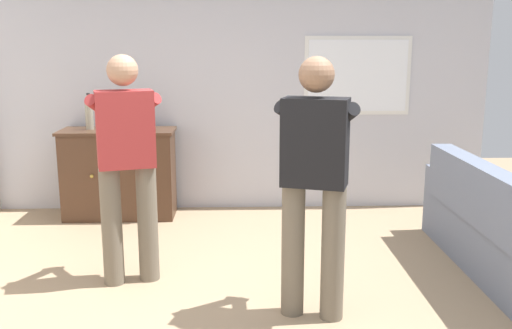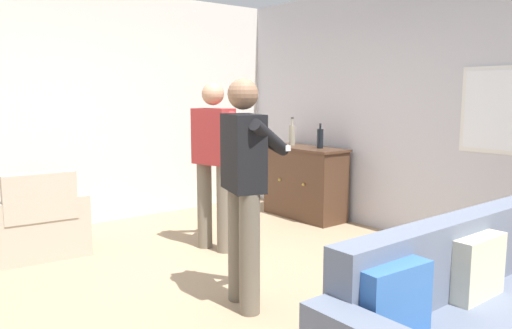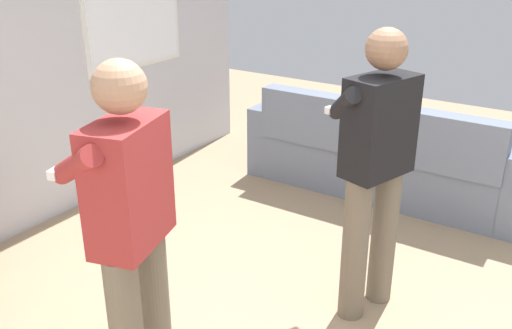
# 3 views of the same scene
# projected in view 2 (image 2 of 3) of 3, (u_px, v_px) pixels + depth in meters

# --- Properties ---
(ground) EXTENTS (10.40, 10.40, 0.00)m
(ground) POSITION_uv_depth(u_px,v_px,m) (205.00, 289.00, 4.04)
(ground) COLOR #9E8466
(wall_back_with_window) EXTENTS (5.20, 0.15, 2.80)m
(wall_back_with_window) POSITION_uv_depth(u_px,v_px,m) (411.00, 110.00, 5.45)
(wall_back_with_window) COLOR silver
(wall_back_with_window) RESTS_ON ground
(wall_side_left) EXTENTS (0.12, 5.20, 2.80)m
(wall_side_left) POSITION_uv_depth(u_px,v_px,m) (83.00, 108.00, 5.91)
(wall_side_left) COLOR silver
(wall_side_left) RESTS_ON ground
(couch) EXTENTS (0.57, 2.37, 0.87)m
(couch) POSITION_uv_depth(u_px,v_px,m) (479.00, 312.00, 2.84)
(couch) COLOR slate
(couch) RESTS_ON ground
(armchair) EXTENTS (0.72, 0.93, 0.85)m
(armchair) POSITION_uv_depth(u_px,v_px,m) (38.00, 227.00, 4.84)
(armchair) COLOR #B2A38E
(armchair) RESTS_ON ground
(sideboard_cabinet) EXTENTS (1.14, 0.49, 0.90)m
(sideboard_cabinet) POSITION_uv_depth(u_px,v_px,m) (305.00, 182.00, 6.36)
(sideboard_cabinet) COLOR #472D1E
(sideboard_cabinet) RESTS_ON ground
(bottle_wine_green) EXTENTS (0.08, 0.08, 0.36)m
(bottle_wine_green) POSITION_uv_depth(u_px,v_px,m) (292.00, 134.00, 6.50)
(bottle_wine_green) COLOR gray
(bottle_wine_green) RESTS_ON sideboard_cabinet
(bottle_liquor_amber) EXTENTS (0.08, 0.08, 0.31)m
(bottle_liquor_amber) POSITION_uv_depth(u_px,v_px,m) (320.00, 138.00, 6.14)
(bottle_liquor_amber) COLOR black
(bottle_liquor_amber) RESTS_ON sideboard_cabinet
(person_standing_left) EXTENTS (0.54, 0.52, 1.68)m
(person_standing_left) POSITION_uv_depth(u_px,v_px,m) (214.00, 158.00, 4.96)
(person_standing_left) COLOR #6B6051
(person_standing_left) RESTS_ON ground
(person_standing_right) EXTENTS (0.53, 0.52, 1.68)m
(person_standing_right) POSITION_uv_depth(u_px,v_px,m) (245.00, 182.00, 3.60)
(person_standing_right) COLOR #6B6051
(person_standing_right) RESTS_ON ground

